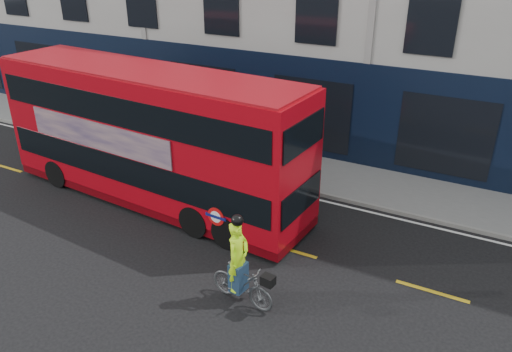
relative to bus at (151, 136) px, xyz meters
The scene contains 7 objects.
ground 6.07m from the bus, 22.94° to the right, with size 120.00×120.00×0.00m, color black.
pavement 7.10m from the bus, 39.68° to the left, with size 60.00×3.00×0.12m, color gray.
kerb 6.30m from the bus, 28.40° to the left, with size 60.00×0.12×0.13m, color gray.
road_edge_line 6.19m from the bus, 25.77° to the left, with size 58.00×0.10×0.01m, color silver.
lane_dashes 5.71m from the bus, ahead, with size 58.00×0.12×0.01m, color gold, non-canonical shape.
bus is the anchor object (origin of this frame).
cyclist 6.26m from the bus, 32.54° to the right, with size 1.81×0.72×2.41m.
Camera 1 is at (4.79, -9.44, 8.04)m, focal length 35.00 mm.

